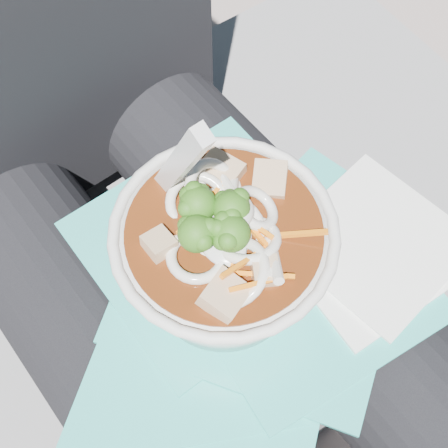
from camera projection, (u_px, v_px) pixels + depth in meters
ground at (222, 429)px, 1.07m from camera, size 20.00×20.00×0.00m
stone_ledge at (159, 318)px, 0.93m from camera, size 1.03×0.56×0.46m
lap at (220, 324)px, 0.61m from camera, size 0.34×0.48×0.15m
person_body at (163, 247)px, 0.62m from camera, size 0.34×0.94×1.00m
plastic_bag at (247, 300)px, 0.53m from camera, size 0.39×0.34×0.01m
napkins at (371, 250)px, 0.54m from camera, size 0.16×0.15×0.01m
udon_bowl at (224, 251)px, 0.48m from camera, size 0.19×0.19×0.21m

